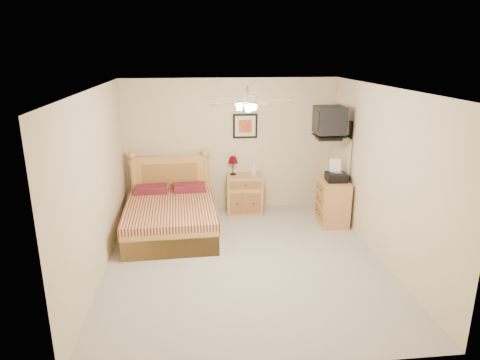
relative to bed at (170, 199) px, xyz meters
name	(u,v)px	position (x,y,z in m)	size (l,w,h in m)	color
floor	(245,261)	(1.12, -1.12, -0.62)	(4.50, 4.50, 0.00)	#A39C93
ceiling	(245,88)	(1.12, -1.12, 1.88)	(4.00, 4.50, 0.04)	white
wall_back	(231,146)	(1.12, 1.13, 0.63)	(4.00, 0.04, 2.50)	beige
wall_front	(275,253)	(1.12, -3.37, 0.63)	(4.00, 0.04, 2.50)	beige
wall_left	(97,185)	(-0.88, -1.12, 0.63)	(0.04, 4.50, 2.50)	beige
wall_right	(383,176)	(3.12, -1.12, 0.63)	(0.04, 4.50, 2.50)	beige
bed	(170,199)	(0.00, 0.00, 0.00)	(1.45, 1.90, 1.23)	#B47C3C
nightstand	(244,194)	(1.35, 0.88, -0.26)	(0.67, 0.50, 0.72)	#A77538
table_lamp	(233,165)	(1.14, 0.98, 0.28)	(0.19, 0.19, 0.36)	#5A030E
lotion_bottle	(254,169)	(1.53, 0.88, 0.23)	(0.09, 0.10, 0.25)	silver
framed_picture	(245,126)	(1.39, 1.11, 1.00)	(0.46, 0.04, 0.46)	black
dresser	(333,202)	(2.85, 0.16, -0.22)	(0.47, 0.68, 0.80)	#AD7342
fax_machine	(337,171)	(2.86, 0.11, 0.37)	(0.34, 0.37, 0.37)	black
magazine_lower	(328,176)	(2.80, 0.36, 0.20)	(0.19, 0.26, 0.02)	beige
magazine_upper	(329,175)	(2.81, 0.36, 0.22)	(0.22, 0.29, 0.02)	tan
wall_tv	(338,122)	(2.87, 0.22, 1.19)	(0.56, 0.46, 0.58)	black
ceiling_fan	(247,101)	(1.12, -1.32, 1.74)	(1.14, 1.14, 0.28)	silver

